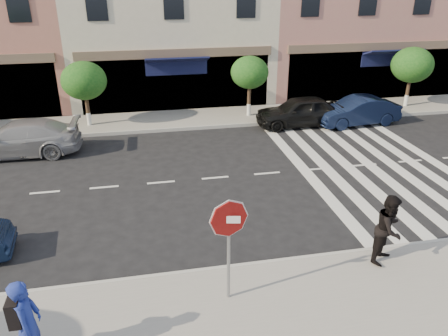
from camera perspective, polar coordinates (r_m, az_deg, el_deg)
ground at (r=12.76m, az=2.07°, el=-8.93°), size 120.00×120.00×0.00m
sidewalk_near at (r=9.90m, az=7.35°, el=-20.25°), size 60.00×4.50×0.15m
sidewalk_far at (r=22.60m, az=-4.33°, el=6.43°), size 60.00×3.00×0.15m
street_tree_wb at (r=21.82m, az=-17.83°, el=10.78°), size 2.10×2.10×3.06m
street_tree_c at (r=22.36m, az=3.37°, el=12.32°), size 1.90×1.90×3.04m
street_tree_ea at (r=26.08m, az=23.37°, el=12.24°), size 2.20×2.20×3.19m
stop_sign at (r=9.37m, az=0.64°, el=-7.93°), size 0.88×0.21×2.54m
photographer at (r=9.19m, az=-24.16°, el=-18.14°), size 0.46×0.70×1.91m
walker at (r=11.83m, az=20.78°, el=-7.45°), size 1.14×1.11×1.85m
car_far_left at (r=19.86m, az=-25.22°, el=3.51°), size 4.97×2.15×1.43m
car_far_mid at (r=21.84m, az=9.89°, el=7.31°), size 4.30×1.74×1.46m
car_far_right at (r=22.68m, az=17.00°, el=7.12°), size 4.29×1.84×1.38m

